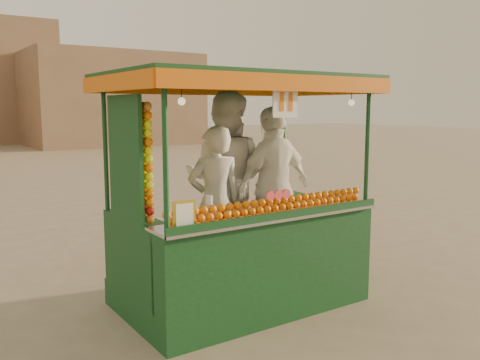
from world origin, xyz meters
TOP-DOWN VIEW (x-y plane):
  - ground at (0.00, 0.00)m, footprint 90.00×90.00m
  - building_right at (7.00, 24.00)m, footprint 9.00×6.00m
  - juice_cart at (-0.44, 0.06)m, footprint 2.61×1.69m
  - vendor_left at (-0.57, 0.31)m, footprint 0.65×0.51m
  - vendor_middle at (-0.24, 0.64)m, footprint 1.19×1.19m
  - vendor_right at (0.20, 0.32)m, footprint 1.09×0.57m

SIDE VIEW (x-z plane):
  - ground at x=0.00m, z-range 0.00..0.00m
  - juice_cart at x=-0.44m, z-range -0.42..1.95m
  - vendor_left at x=-0.57m, z-range 0.28..1.86m
  - vendor_right at x=0.20m, z-range 0.28..2.06m
  - vendor_middle at x=-0.24m, z-range 0.28..2.22m
  - building_right at x=7.00m, z-range 0.00..5.00m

